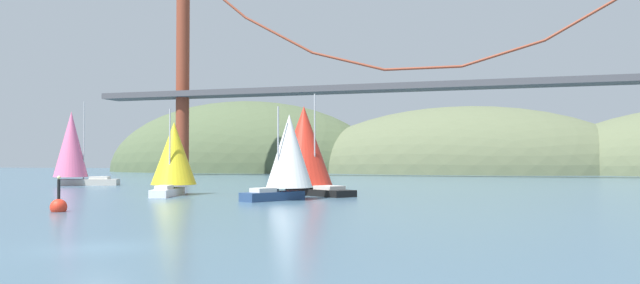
{
  "coord_description": "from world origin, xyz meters",
  "views": [
    {
      "loc": [
        15.45,
        -20.63,
        3.51
      ],
      "look_at": [
        0.0,
        29.54,
        4.95
      ],
      "focal_mm": 34.52,
      "sensor_mm": 36.0,
      "label": 1
    }
  ],
  "objects_px": {
    "sailboat_scarlet_sail": "(305,148)",
    "sailboat_pink_spinnaker": "(72,147)",
    "sailboat_yellow_sail": "(173,156)",
    "sailboat_white_mainsail": "(288,154)",
    "channel_buoy": "(59,206)"
  },
  "relations": [
    {
      "from": "sailboat_scarlet_sail",
      "to": "sailboat_pink_spinnaker",
      "type": "bearing_deg",
      "value": 163.9
    },
    {
      "from": "sailboat_scarlet_sail",
      "to": "sailboat_yellow_sail",
      "type": "bearing_deg",
      "value": -159.37
    },
    {
      "from": "sailboat_white_mainsail",
      "to": "sailboat_yellow_sail",
      "type": "height_order",
      "value": "sailboat_yellow_sail"
    },
    {
      "from": "sailboat_pink_spinnaker",
      "to": "sailboat_scarlet_sail",
      "type": "xyz_separation_m",
      "value": [
        35.98,
        -10.38,
        -0.49
      ]
    },
    {
      "from": "sailboat_yellow_sail",
      "to": "channel_buoy",
      "type": "bearing_deg",
      "value": -81.88
    },
    {
      "from": "sailboat_white_mainsail",
      "to": "channel_buoy",
      "type": "distance_m",
      "value": 19.38
    },
    {
      "from": "sailboat_white_mainsail",
      "to": "channel_buoy",
      "type": "relative_size",
      "value": 3.04
    },
    {
      "from": "sailboat_pink_spinnaker",
      "to": "sailboat_yellow_sail",
      "type": "distance_m",
      "value": 28.24
    },
    {
      "from": "sailboat_yellow_sail",
      "to": "sailboat_scarlet_sail",
      "type": "distance_m",
      "value": 12.89
    },
    {
      "from": "sailboat_pink_spinnaker",
      "to": "channel_buoy",
      "type": "height_order",
      "value": "sailboat_pink_spinnaker"
    },
    {
      "from": "sailboat_yellow_sail",
      "to": "sailboat_scarlet_sail",
      "type": "relative_size",
      "value": 0.82
    },
    {
      "from": "sailboat_white_mainsail",
      "to": "sailboat_yellow_sail",
      "type": "distance_m",
      "value": 13.53
    },
    {
      "from": "sailboat_white_mainsail",
      "to": "sailboat_pink_spinnaker",
      "type": "bearing_deg",
      "value": 153.87
    },
    {
      "from": "sailboat_scarlet_sail",
      "to": "channel_buoy",
      "type": "height_order",
      "value": "sailboat_scarlet_sail"
    },
    {
      "from": "sailboat_white_mainsail",
      "to": "sailboat_scarlet_sail",
      "type": "distance_m",
      "value": 7.91
    }
  ]
}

